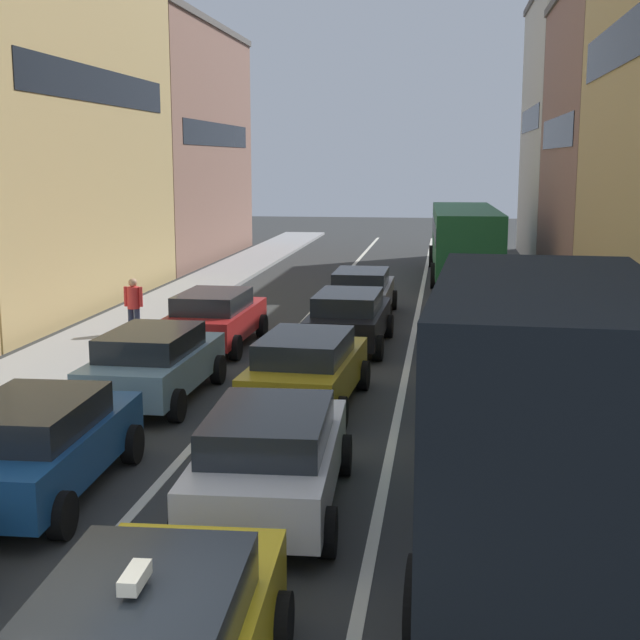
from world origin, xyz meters
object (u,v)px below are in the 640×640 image
(sedan_right_lane_behind_truck, at_px, (480,366))
(bus_mid_queue_primary, at_px, (465,236))
(removalist_box_truck, at_px, (539,404))
(wagon_left_lane_second, at_px, (37,444))
(sedan_left_lane_third, at_px, (154,362))
(coupe_centre_lane_fourth, at_px, (349,318))
(sedan_left_lane_fourth, at_px, (215,318))
(pedestrian_near_kerb, at_px, (134,304))
(hatchback_centre_lane_third, at_px, (307,368))
(sedan_centre_lane_fifth, at_px, (361,292))
(wagon_right_lane_far, at_px, (482,319))
(sedan_centre_lane_second, at_px, (271,456))

(sedan_right_lane_behind_truck, relative_size, bus_mid_queue_primary, 0.41)
(removalist_box_truck, relative_size, wagon_left_lane_second, 1.79)
(sedan_left_lane_third, relative_size, coupe_centre_lane_fourth, 1.00)
(removalist_box_truck, height_order, wagon_left_lane_second, removalist_box_truck)
(sedan_left_lane_third, bearing_deg, sedan_left_lane_fourth, 1.97)
(sedan_left_lane_third, xyz_separation_m, coupe_centre_lane_fourth, (3.38, 5.66, 0.00))
(sedan_left_lane_third, distance_m, pedestrian_near_kerb, 6.71)
(wagon_left_lane_second, relative_size, hatchback_centre_lane_third, 0.99)
(sedan_centre_lane_fifth, xyz_separation_m, sedan_right_lane_behind_truck, (3.32, -9.73, 0.00))
(removalist_box_truck, height_order, coupe_centre_lane_fourth, removalist_box_truck)
(wagon_left_lane_second, xyz_separation_m, sedan_centre_lane_fifth, (3.24, 15.61, 0.00))
(hatchback_centre_lane_third, bearing_deg, wagon_right_lane_far, -28.15)
(removalist_box_truck, bearing_deg, sedan_left_lane_fourth, 34.30)
(sedan_centre_lane_second, bearing_deg, wagon_right_lane_far, -18.97)
(sedan_left_lane_third, xyz_separation_m, sedan_left_lane_fourth, (-0.11, 5.21, 0.00))
(sedan_left_lane_fourth, bearing_deg, bus_mid_queue_primary, -23.28)
(sedan_centre_lane_second, bearing_deg, bus_mid_queue_primary, -9.56)
(sedan_right_lane_behind_truck, height_order, wagon_right_lane_far, same)
(sedan_centre_lane_second, bearing_deg, pedestrian_near_kerb, 25.60)
(hatchback_centre_lane_third, bearing_deg, sedan_centre_lane_second, -173.40)
(sedan_left_lane_fourth, bearing_deg, sedan_left_lane_third, -177.76)
(sedan_left_lane_fourth, bearing_deg, sedan_centre_lane_fifth, -32.30)
(hatchback_centre_lane_third, distance_m, coupe_centre_lane_fourth, 5.73)
(coupe_centre_lane_fourth, xyz_separation_m, bus_mid_queue_primary, (3.23, 14.39, 0.96))
(sedan_centre_lane_second, xyz_separation_m, sedan_right_lane_behind_truck, (3.09, 5.93, 0.00))
(removalist_box_truck, bearing_deg, bus_mid_queue_primary, 3.62)
(sedan_centre_lane_second, relative_size, pedestrian_near_kerb, 2.64)
(removalist_box_truck, bearing_deg, sedan_centre_lane_fifth, 15.38)
(sedan_centre_lane_second, bearing_deg, sedan_left_lane_third, 30.67)
(sedan_left_lane_third, xyz_separation_m, sedan_right_lane_behind_truck, (6.58, 0.60, 0.00))
(sedan_centre_lane_fifth, xyz_separation_m, pedestrian_near_kerb, (-5.92, -4.17, 0.15))
(hatchback_centre_lane_third, bearing_deg, pedestrian_near_kerb, 46.17)
(removalist_box_truck, bearing_deg, wagon_right_lane_far, 3.58)
(sedan_left_lane_fourth, xyz_separation_m, sedan_centre_lane_fifth, (3.37, 5.12, 0.00))
(sedan_left_lane_fourth, bearing_deg, sedan_centre_lane_second, -160.09)
(sedan_centre_lane_second, distance_m, coupe_centre_lane_fourth, 10.99)
(sedan_left_lane_third, bearing_deg, removalist_box_truck, -131.55)
(removalist_box_truck, bearing_deg, wagon_left_lane_second, 83.95)
(wagon_left_lane_second, relative_size, sedan_left_lane_third, 1.01)
(coupe_centre_lane_fourth, height_order, bus_mid_queue_primary, bus_mid_queue_primary)
(sedan_centre_lane_second, relative_size, sedan_left_lane_fourth, 1.01)
(sedan_left_lane_third, bearing_deg, sedan_centre_lane_second, -145.98)
(pedestrian_near_kerb, bearing_deg, sedan_centre_lane_fifth, -52.73)
(sedan_centre_lane_second, xyz_separation_m, coupe_centre_lane_fourth, (-0.11, 10.99, 0.00))
(coupe_centre_lane_fourth, xyz_separation_m, wagon_right_lane_far, (3.44, 0.32, 0.00))
(wagon_left_lane_second, height_order, wagon_right_lane_far, same)
(coupe_centre_lane_fourth, distance_m, wagon_right_lane_far, 3.46)
(sedan_left_lane_third, relative_size, sedan_left_lane_fourth, 1.00)
(bus_mid_queue_primary, bearing_deg, sedan_centre_lane_second, 171.37)
(sedan_centre_lane_fifth, bearing_deg, bus_mid_queue_primary, -18.94)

